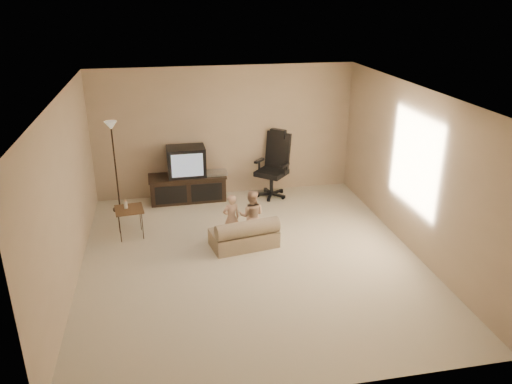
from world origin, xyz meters
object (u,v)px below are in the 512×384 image
Objects in this scene: child_sofa at (245,235)px; toddler_right at (252,216)px; side_table at (129,210)px; floor_lamp at (113,146)px; tv_stand at (188,178)px; office_chair at (274,173)px; toddler_left at (231,218)px.

child_sofa is 1.28× the size of toddler_right.
side_table is 1.37m from floor_lamp.
office_chair reaches higher than tv_stand.
toddler_right is at bearing -71.67° from office_chair.
side_table is at bearing -77.70° from floor_lamp.
child_sofa is 1.37× the size of toddler_left.
toddler_left is (0.57, -1.85, -0.04)m from tv_stand.
tv_stand is 1.67m from office_chair.
side_table is at bearing -128.41° from tv_stand.
office_chair reaches higher than toddler_left.
office_chair is at bearing -3.81° from tv_stand.
tv_stand is 1.52m from floor_lamp.
tv_stand is at bearing -49.20° from toddler_right.
floor_lamp is (-0.24, 1.12, 0.75)m from side_table.
office_chair is 1.97× the size of side_table.
side_table is 0.40× the size of floor_lamp.
floor_lamp is 2.59m from toddler_left.
office_chair is 2.08m from toddler_left.
office_chair is (1.67, -0.08, 0.03)m from tv_stand.
toddler_right is at bearing 45.53° from child_sofa.
office_chair is 1.62× the size of toddler_left.
toddler_right is at bearing -65.62° from tv_stand.
floor_lamp is 1.94× the size of toddler_right.
toddler_right is at bearing 160.70° from toddler_left.
side_table is at bearing 147.53° from child_sofa.
floor_lamp is at bearing -54.79° from toddler_left.
office_chair is 2.23m from child_sofa.
child_sofa is 0.36m from toddler_left.
toddler_left is at bearing 9.79° from toddler_right.
side_table is 1.68m from toddler_left.
toddler_left is at bearing -80.21° from office_chair.
office_chair is at bearing -135.50° from toddler_left.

